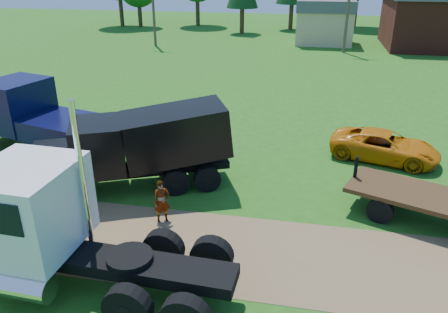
% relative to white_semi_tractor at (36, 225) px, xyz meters
% --- Properties ---
extents(ground, '(140.00, 140.00, 0.00)m').
position_rel_white_semi_tractor_xyz_m(ground, '(4.33, 2.26, -1.80)').
color(ground, '#235A13').
rests_on(ground, ground).
extents(dirt_track, '(120.00, 4.20, 0.01)m').
position_rel_white_semi_tractor_xyz_m(dirt_track, '(4.33, 2.26, -1.80)').
color(dirt_track, brown).
rests_on(dirt_track, ground).
extents(white_semi_tractor, '(8.82, 3.30, 5.28)m').
position_rel_white_semi_tractor_xyz_m(white_semi_tractor, '(0.00, 0.00, 0.00)').
color(white_semi_tractor, black).
rests_on(white_semi_tractor, ground).
extents(black_dump_truck, '(7.71, 5.16, 3.35)m').
position_rel_white_semi_tractor_xyz_m(black_dump_truck, '(0.76, 5.96, 0.04)').
color(black_dump_truck, black).
rests_on(black_dump_truck, ground).
extents(navy_truck, '(8.07, 4.51, 3.44)m').
position_rel_white_semi_tractor_xyz_m(navy_truck, '(-5.63, 8.37, -0.05)').
color(navy_truck, maroon).
rests_on(navy_truck, ground).
extents(orange_pickup, '(5.26, 3.47, 1.34)m').
position_rel_white_semi_tractor_xyz_m(orange_pickup, '(10.76, 10.63, -1.13)').
color(orange_pickup, orange).
rests_on(orange_pickup, ground).
extents(spectator_a, '(0.69, 0.64, 1.58)m').
position_rel_white_semi_tractor_xyz_m(spectator_a, '(2.37, 3.57, -1.01)').
color(spectator_a, '#999999').
rests_on(spectator_a, ground).
extents(spectator_b, '(0.85, 0.67, 1.71)m').
position_rel_white_semi_tractor_xyz_m(spectator_b, '(-1.60, 10.17, -0.95)').
color(spectator_b, '#999999').
rests_on(spectator_b, ground).
extents(tan_shed, '(6.20, 5.40, 4.70)m').
position_rel_white_semi_tractor_xyz_m(tan_shed, '(8.33, 42.26, 0.62)').
color(tan_shed, tan).
rests_on(tan_shed, ground).
extents(utility_poles, '(42.20, 0.28, 9.00)m').
position_rel_white_semi_tractor_xyz_m(utility_poles, '(10.33, 37.26, 2.91)').
color(utility_poles, '#4E3E2C').
rests_on(utility_poles, ground).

